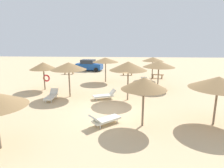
% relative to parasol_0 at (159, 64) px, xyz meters
% --- Properties ---
extents(ground_plane, '(80.00, 80.00, 0.00)m').
position_rel_parasol_0_xyz_m(ground_plane, '(-4.37, -6.48, -2.44)').
color(ground_plane, '#D1B284').
extents(parasol_0, '(3.12, 3.12, 2.75)m').
position_rel_parasol_0_xyz_m(parasol_0, '(0.00, 0.00, 0.00)').
color(parasol_0, '#75604C').
rests_on(parasol_0, ground).
extents(parasol_1, '(2.97, 2.97, 3.12)m').
position_rel_parasol_0_xyz_m(parasol_1, '(-3.08, -3.88, 0.32)').
color(parasol_1, '#75604C').
rests_on(parasol_1, ground).
extents(parasol_2, '(2.97, 2.97, 2.94)m').
position_rel_parasol_0_xyz_m(parasol_2, '(-8.00, -3.27, 0.19)').
color(parasol_2, '#75604C').
rests_on(parasol_2, ground).
extents(parasol_3, '(2.51, 2.51, 2.81)m').
position_rel_parasol_0_xyz_m(parasol_3, '(-2.34, -8.61, 0.04)').
color(parasol_3, '#75604C').
rests_on(parasol_3, ground).
extents(parasol_4, '(2.53, 2.53, 2.68)m').
position_rel_parasol_0_xyz_m(parasol_4, '(-11.05, -1.17, -0.12)').
color(parasol_4, '#75604C').
rests_on(parasol_4, ground).
extents(parasol_5, '(3.16, 3.16, 2.81)m').
position_rel_parasol_0_xyz_m(parasol_5, '(1.80, -8.15, 0.03)').
color(parasol_5, '#75604C').
rests_on(parasol_5, ground).
extents(parasol_6, '(2.58, 2.58, 2.70)m').
position_rel_parasol_0_xyz_m(parasol_6, '(0.09, 4.47, 0.01)').
color(parasol_6, '#75604C').
rests_on(parasol_6, ground).
extents(parasol_9, '(2.92, 2.92, 2.79)m').
position_rel_parasol_0_xyz_m(parasol_9, '(-5.48, 2.70, 0.08)').
color(parasol_9, '#75604C').
rests_on(parasol_9, ground).
extents(lounger_0, '(0.81, 1.90, 0.80)m').
position_rel_parasol_0_xyz_m(lounger_0, '(-1.14, 1.02, -2.11)').
color(lounger_0, silver).
rests_on(lounger_0, ground).
extents(lounger_1, '(1.97, 1.27, 0.77)m').
position_rel_parasol_0_xyz_m(lounger_1, '(-4.93, -3.77, -2.12)').
color(lounger_1, silver).
rests_on(lounger_1, ground).
extents(lounger_2, '(0.68, 1.90, 0.73)m').
position_rel_parasol_0_xyz_m(lounger_2, '(-9.26, -4.21, -2.12)').
color(lounger_2, silver).
rests_on(lounger_2, ground).
extents(lounger_3, '(1.84, 1.72, 0.74)m').
position_rel_parasol_0_xyz_m(lounger_3, '(-4.49, -8.63, -2.12)').
color(lounger_3, silver).
rests_on(lounger_3, ground).
extents(bench_0, '(1.54, 0.61, 0.49)m').
position_rel_parasol_0_xyz_m(bench_0, '(0.85, 5.13, -2.09)').
color(bench_0, brown).
rests_on(bench_0, ground).
extents(bench_1, '(1.52, 0.47, 0.49)m').
position_rel_parasol_0_xyz_m(bench_1, '(-2.87, 7.02, -2.09)').
color(bench_1, brown).
rests_on(bench_1, ground).
extents(bench_2, '(1.54, 0.62, 0.49)m').
position_rel_parasol_0_xyz_m(bench_2, '(-11.08, 7.30, -2.09)').
color(bench_2, brown).
rests_on(bench_2, ground).
extents(parked_car, '(4.23, 2.52, 1.72)m').
position_rel_parasol_0_xyz_m(parked_car, '(-8.77, 10.46, -1.61)').
color(parked_car, '#194C9E').
rests_on(parked_car, ground).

